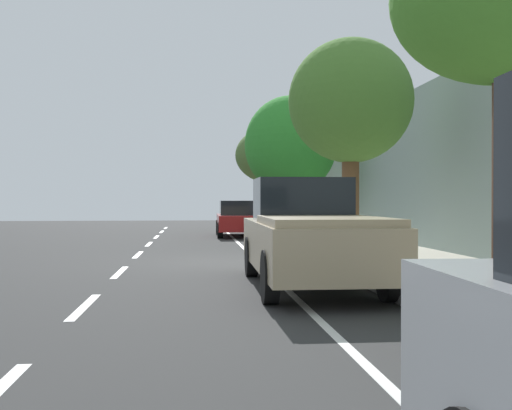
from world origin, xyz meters
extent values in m
plane|color=#303030|center=(0.00, 0.00, 0.00)|extent=(63.62, 63.62, 0.00)
cube|color=#B6AE9E|center=(3.97, 0.00, 0.07)|extent=(3.62, 39.76, 0.15)
cube|color=gray|center=(2.08, 0.00, 0.07)|extent=(0.16, 39.76, 0.15)
cube|color=white|center=(-2.55, -6.18, 0.00)|extent=(0.14, 2.20, 0.01)
cube|color=white|center=(-2.55, -1.98, 0.00)|extent=(0.14, 2.20, 0.01)
cube|color=white|center=(-2.55, 2.22, 0.00)|extent=(0.14, 2.20, 0.01)
cube|color=white|center=(-2.55, 6.42, 0.00)|extent=(0.14, 2.20, 0.01)
cube|color=white|center=(-2.55, 10.62, 0.00)|extent=(0.14, 2.20, 0.01)
cube|color=white|center=(-2.55, 14.82, 0.00)|extent=(0.14, 2.20, 0.01)
cube|color=white|center=(-2.55, 19.02, 0.00)|extent=(0.14, 2.20, 0.01)
cube|color=white|center=(0.61, 0.00, 0.00)|extent=(0.12, 39.76, 0.01)
cube|color=gray|center=(6.03, 0.00, 2.49)|extent=(0.50, 39.76, 4.98)
cube|color=tan|center=(1.05, -4.59, 0.75)|extent=(2.02, 5.32, 0.80)
cube|color=black|center=(1.06, -3.67, 1.55)|extent=(1.74, 1.52, 0.80)
cube|color=tan|center=(1.04, -5.79, 1.21)|extent=(1.89, 2.67, 0.12)
cylinder|color=black|center=(1.97, -2.96, 0.40)|extent=(0.23, 0.80, 0.80)
cylinder|color=black|center=(0.17, -2.94, 0.40)|extent=(0.23, 0.80, 0.80)
cylinder|color=black|center=(1.94, -6.25, 0.40)|extent=(0.23, 0.80, 0.80)
cylinder|color=black|center=(0.13, -6.23, 0.40)|extent=(0.23, 0.80, 0.80)
cube|color=maroon|center=(0.90, 10.79, 0.60)|extent=(1.83, 4.43, 0.64)
cube|color=black|center=(0.90, 10.79, 1.22)|extent=(1.58, 2.13, 0.60)
cylinder|color=black|center=(1.73, 12.14, 0.33)|extent=(0.23, 0.66, 0.66)
cylinder|color=black|center=(0.11, 12.16, 0.33)|extent=(0.23, 0.66, 0.66)
cylinder|color=black|center=(1.69, 9.41, 0.33)|extent=(0.23, 0.66, 0.66)
cylinder|color=black|center=(0.07, 9.44, 0.33)|extent=(0.23, 0.66, 0.66)
torus|color=black|center=(1.14, 4.09, 0.36)|extent=(0.67, 0.34, 0.71)
torus|color=black|center=(2.08, 3.66, 0.36)|extent=(0.67, 0.34, 0.71)
cylinder|color=#A51414|center=(1.49, 3.93, 0.45)|extent=(0.60, 0.30, 0.53)
cylinder|color=#A51414|center=(1.82, 3.78, 0.44)|extent=(0.14, 0.09, 0.49)
cylinder|color=#A51414|center=(1.54, 3.91, 0.69)|extent=(0.68, 0.34, 0.05)
cylinder|color=#A51414|center=(1.93, 3.73, 0.28)|extent=(0.34, 0.18, 0.19)
cylinder|color=#A51414|center=(1.98, 3.71, 0.52)|extent=(0.25, 0.14, 0.34)
cylinder|color=#A51414|center=(1.17, 4.08, 0.53)|extent=(0.12, 0.08, 0.35)
cube|color=black|center=(1.87, 3.76, 0.72)|extent=(0.26, 0.19, 0.05)
cylinder|color=black|center=(1.21, 4.06, 0.76)|extent=(0.22, 0.43, 0.03)
cylinder|color=#C6B284|center=(1.86, 3.51, 0.41)|extent=(0.15, 0.15, 0.83)
cylinder|color=#C6B284|center=(1.76, 3.34, 0.41)|extent=(0.15, 0.15, 0.83)
cube|color=white|center=(1.81, 3.43, 1.12)|extent=(0.39, 0.44, 0.59)
cylinder|color=white|center=(1.94, 3.65, 1.09)|extent=(0.10, 0.10, 0.56)
cylinder|color=white|center=(1.68, 3.20, 1.09)|extent=(0.10, 0.10, 0.56)
sphere|color=tan|center=(1.81, 3.43, 1.53)|extent=(0.23, 0.23, 0.23)
sphere|color=navy|center=(1.81, 3.43, 1.57)|extent=(0.26, 0.26, 0.26)
cube|color=black|center=(1.98, 3.33, 1.14)|extent=(0.31, 0.35, 0.44)
cylinder|color=brown|center=(2.94, -7.78, 1.73)|extent=(0.31, 0.31, 3.17)
cylinder|color=brown|center=(2.94, -0.14, 1.66)|extent=(0.43, 0.43, 3.03)
ellipsoid|color=#4A7A2F|center=(2.94, -0.14, 4.04)|extent=(3.12, 3.12, 3.12)
cylinder|color=brown|center=(2.94, 9.43, 1.46)|extent=(0.29, 0.29, 2.62)
ellipsoid|color=#2F8A2D|center=(2.94, 9.43, 3.80)|extent=(3.75, 3.75, 4.00)
cylinder|color=brown|center=(2.94, 15.27, 1.47)|extent=(0.36, 0.36, 2.64)
ellipsoid|color=#4C6A32|center=(2.94, 15.27, 3.81)|extent=(3.72, 3.72, 2.85)
camera|label=1|loc=(-0.98, -15.12, 1.53)|focal=42.74mm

